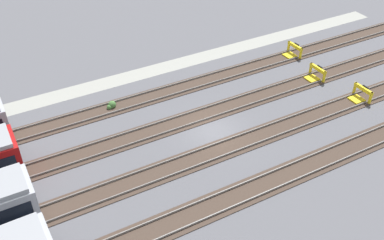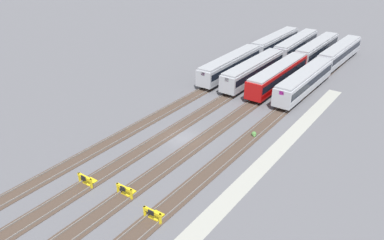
{
  "view_description": "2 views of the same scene",
  "coord_description": "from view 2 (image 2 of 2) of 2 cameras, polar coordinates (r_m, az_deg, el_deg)",
  "views": [
    {
      "loc": [
        14.82,
        23.51,
        21.88
      ],
      "look_at": [
        1.93,
        0.0,
        1.8
      ],
      "focal_mm": 42.0,
      "sensor_mm": 36.0,
      "label": 1
    },
    {
      "loc": [
        -32.52,
        -24.87,
        23.4
      ],
      "look_at": [
        1.93,
        0.0,
        1.8
      ],
      "focal_mm": 35.0,
      "sensor_mm": 36.0,
      "label": 2
    }
  ],
  "objects": [
    {
      "name": "service_walkway",
      "position": [
        42.46,
        10.44,
        -7.0
      ],
      "size": [
        54.0,
        2.0,
        0.01
      ],
      "primitive_type": "cube",
      "color": "#9E9E93",
      "rests_on": "ground"
    },
    {
      "name": "bumper_stop_middle_track",
      "position": [
        40.33,
        -15.67,
        -8.79
      ],
      "size": [
        1.34,
        2.0,
        1.22
      ],
      "color": "yellow",
      "rests_on": "ground"
    },
    {
      "name": "subway_car_back_row_leftmost",
      "position": [
        62.2,
        16.77,
        5.69
      ],
      "size": [
        18.02,
        2.98,
        3.7
      ],
      "color": "#ADAFB7",
      "rests_on": "ground"
    },
    {
      "name": "subway_car_front_row_centre",
      "position": [
        80.62,
        18.51,
        10.21
      ],
      "size": [
        18.01,
        2.88,
        3.7
      ],
      "color": "#ADAFB7",
      "rests_on": "ground"
    },
    {
      "name": "subway_car_back_row_rightmost",
      "position": [
        79.52,
        21.6,
        9.49
      ],
      "size": [
        18.05,
        3.18,
        3.7
      ],
      "color": "#ADAFB7",
      "rests_on": "ground"
    },
    {
      "name": "subway_car_front_row_leftmost",
      "position": [
        83.38,
        12.58,
        11.47
      ],
      "size": [
        18.01,
        2.9,
        3.7
      ],
      "color": "#ADAFB7",
      "rests_on": "ground"
    },
    {
      "name": "rail_track_middle",
      "position": [
        48.36,
        -3.5,
        -1.99
      ],
      "size": [
        90.0,
        2.24,
        0.21
      ],
      "color": "#47382D",
      "rests_on": "ground"
    },
    {
      "name": "rail_track_far_inner",
      "position": [
        51.02,
        -7.44,
        -0.54
      ],
      "size": [
        90.0,
        2.23,
        0.21
      ],
      "color": "#47382D",
      "rests_on": "ground"
    },
    {
      "name": "subway_car_front_row_left_inner",
      "position": [
        65.38,
        9.37,
        7.52
      ],
      "size": [
        18.0,
        2.85,
        3.7
      ],
      "color": "#ADAFB7",
      "rests_on": "ground"
    },
    {
      "name": "weed_clump",
      "position": [
        48.28,
        9.43,
        -2.12
      ],
      "size": [
        0.92,
        0.7,
        0.64
      ],
      "color": "#4C7F3D",
      "rests_on": "ground"
    },
    {
      "name": "rail_track_near_inner",
      "position": [
        45.99,
        0.87,
        -3.58
      ],
      "size": [
        90.0,
        2.24,
        0.21
      ],
      "color": "#47382D",
      "rests_on": "ground"
    },
    {
      "name": "subway_car_back_row_centre",
      "position": [
        67.42,
        5.88,
        8.33
      ],
      "size": [
        18.05,
        3.19,
        3.7
      ],
      "color": "#ADAFB7",
      "rests_on": "ground"
    },
    {
      "name": "rail_track_nearest",
      "position": [
        43.95,
        5.7,
        -5.31
      ],
      "size": [
        90.0,
        2.23,
        0.21
      ],
      "color": "#47382D",
      "rests_on": "ground"
    },
    {
      "name": "bumper_stop_nearest_track",
      "position": [
        34.97,
        -5.79,
        -14.1
      ],
      "size": [
        1.37,
        2.01,
        1.22
      ],
      "color": "yellow",
      "rests_on": "ground"
    },
    {
      "name": "bumper_stop_near_inner_track",
      "position": [
        38.03,
        -9.98,
        -10.54
      ],
      "size": [
        1.35,
        2.0,
        1.22
      ],
      "color": "yellow",
      "rests_on": "ground"
    },
    {
      "name": "subway_car_front_row_right_inner",
      "position": [
        82.34,
        15.61,
        10.94
      ],
      "size": [
        18.05,
        3.2,
        3.7
      ],
      "color": "#ADAFB7",
      "rests_on": "ground"
    },
    {
      "name": "ground_plane",
      "position": [
        47.16,
        -1.37,
        -2.81
      ],
      "size": [
        400.0,
        400.0,
        0.0
      ],
      "primitive_type": "plane",
      "color": "#5B5B60"
    },
    {
      "name": "subway_car_front_row_rightmost",
      "position": [
        63.65,
        12.98,
        6.64
      ],
      "size": [
        18.01,
        2.89,
        3.7
      ],
      "color": "#A80F0F",
      "rests_on": "ground"
    }
  ]
}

